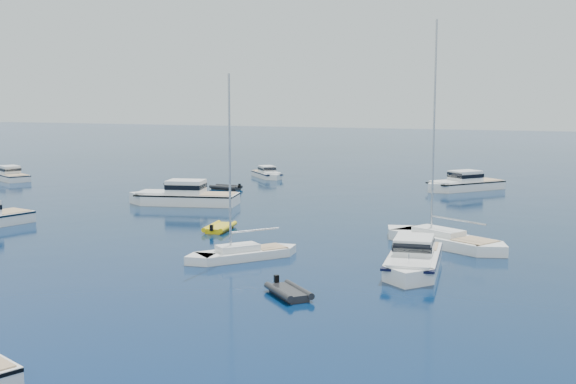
# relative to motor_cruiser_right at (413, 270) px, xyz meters

# --- Properties ---
(ground) EXTENTS (400.00, 400.00, 0.00)m
(ground) POSITION_rel_motor_cruiser_right_xyz_m (-15.29, -9.19, 0.00)
(ground) COLOR #081E4C
(ground) RESTS_ON ground
(motor_cruiser_right) EXTENTS (4.18, 9.85, 2.50)m
(motor_cruiser_right) POSITION_rel_motor_cruiser_right_xyz_m (0.00, 0.00, 0.00)
(motor_cruiser_right) COLOR white
(motor_cruiser_right) RESTS_ON ground
(motor_cruiser_centre) EXTENTS (11.84, 6.07, 2.98)m
(motor_cruiser_centre) POSITION_rel_motor_cruiser_right_xyz_m (-26.15, 17.65, 0.00)
(motor_cruiser_centre) COLOR white
(motor_cruiser_centre) RESTS_ON ground
(motor_cruiser_far_l) EXTENTS (8.84, 6.30, 2.26)m
(motor_cruiser_far_l) POSITION_rel_motor_cruiser_right_xyz_m (-56.71, 27.13, 0.00)
(motor_cruiser_far_l) COLOR white
(motor_cruiser_far_l) RESTS_ON ground
(motor_cruiser_distant) EXTENTS (9.01, 10.07, 2.73)m
(motor_cruiser_distant) POSITION_rel_motor_cruiser_right_xyz_m (-3.33, 38.84, 0.00)
(motor_cruiser_distant) COLOR white
(motor_cruiser_distant) RESTS_ON ground
(motor_cruiser_horizon) EXTENTS (6.63, 6.82, 1.91)m
(motor_cruiser_horizon) POSITION_rel_motor_cruiser_right_xyz_m (-28.34, 41.75, 0.00)
(motor_cruiser_horizon) COLOR white
(motor_cruiser_horizon) RESTS_ON ground
(sailboat_fore) EXTENTS (6.69, 7.72, 11.98)m
(sailboat_fore) POSITION_rel_motor_cruiser_right_xyz_m (-10.64, -1.17, 0.00)
(sailboat_fore) COLOR silver
(sailboat_fore) RESTS_ON ground
(sailboat_mid_r) EXTENTS (10.86, 7.62, 15.91)m
(sailboat_mid_r) POSITION_rel_motor_cruiser_right_xyz_m (0.28, 7.90, 0.00)
(sailboat_mid_r) COLOR white
(sailboat_mid_r) RESTS_ON ground
(tender_yellow) EXTENTS (2.60, 3.99, 0.95)m
(tender_yellow) POSITION_rel_motor_cruiser_right_xyz_m (-16.60, 6.95, 0.00)
(tender_yellow) COLOR #DDBD0D
(tender_yellow) RESTS_ON ground
(tender_grey_near) EXTENTS (3.54, 3.48, 0.95)m
(tender_grey_near) POSITION_rel_motor_cruiser_right_xyz_m (-4.60, -8.06, 0.00)
(tender_grey_near) COLOR black
(tender_grey_near) RESTS_ON ground
(tender_grey_far) EXTENTS (3.74, 2.31, 0.95)m
(tender_grey_far) POSITION_rel_motor_cruiser_right_xyz_m (-27.72, 29.25, 0.00)
(tender_grey_far) COLOR black
(tender_grey_far) RESTS_ON ground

